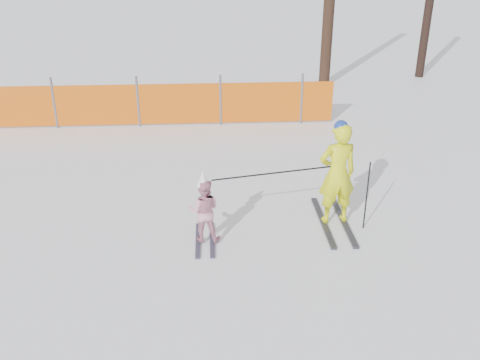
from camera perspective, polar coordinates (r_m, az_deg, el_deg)
The scene contains 5 objects.
ground at distance 8.01m, azimuth 0.22°, elevation -8.01°, with size 120.00×120.00×0.00m, color white.
adult at distance 8.59m, azimuth 10.32°, elevation 0.64°, with size 0.67×1.67×1.77m.
child at distance 8.11m, azimuth -3.86°, elevation -3.21°, with size 0.53×1.02×1.19m.
ski_poles at distance 8.31m, azimuth 7.35°, elevation -0.21°, with size 2.46×0.42×1.16m.
safety_fence at distance 13.91m, azimuth -21.75°, elevation 7.31°, with size 14.81×0.06×1.25m.
Camera 1 is at (-0.45, -6.71, 4.36)m, focal length 40.00 mm.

